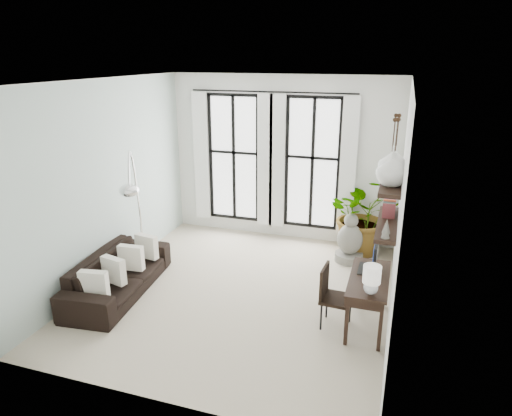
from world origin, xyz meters
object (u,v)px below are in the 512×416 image
at_px(plant, 364,214).
at_px(desk, 369,282).
at_px(buddha, 350,241).
at_px(arc_lamp, 133,182).
at_px(desk_chair, 331,293).
at_px(sofa, 118,274).

height_order(plant, desk, plant).
bearing_deg(buddha, arc_lamp, -150.69).
bearing_deg(desk_chair, sofa, -174.47).
relative_size(plant, desk_chair, 1.74).
xyz_separation_m(plant, desk, (0.29, -2.52, -0.07)).
bearing_deg(desk_chair, plant, 89.94).
distance_m(desk, desk_chair, 0.52).
xyz_separation_m(sofa, arc_lamp, (0.10, 0.47, 1.36)).
height_order(sofa, desk, desk).
distance_m(sofa, buddha, 3.97).
distance_m(desk, arc_lamp, 3.79).
relative_size(sofa, arc_lamp, 0.99).
xyz_separation_m(arc_lamp, buddha, (3.17, 1.78, -1.29)).
xyz_separation_m(desk, desk_chair, (-0.47, -0.10, -0.19)).
bearing_deg(desk, sofa, -176.95).
relative_size(desk, arc_lamp, 0.56).
height_order(desk_chair, arc_lamp, arc_lamp).
xyz_separation_m(desk_chair, buddha, (-0.00, 2.15, -0.11)).
bearing_deg(desk, buddha, 103.00).
distance_m(sofa, desk, 3.77).
relative_size(desk_chair, arc_lamp, 0.40).
height_order(desk, arc_lamp, arc_lamp).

